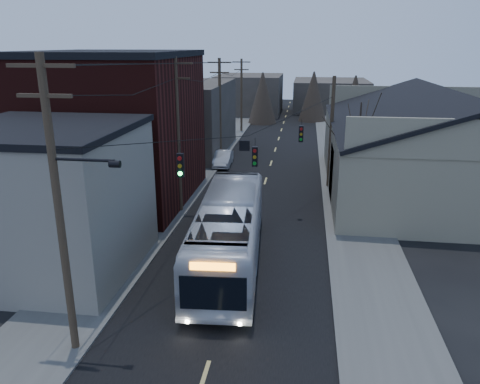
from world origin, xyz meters
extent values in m
cube|color=black|center=(0.00, 30.00, 0.01)|extent=(9.00, 110.00, 0.02)
cube|color=#474744|center=(-6.50, 30.00, 0.06)|extent=(4.00, 110.00, 0.12)
cube|color=#474744|center=(6.50, 30.00, 0.06)|extent=(4.00, 110.00, 0.12)
cube|color=gray|center=(-9.00, 9.00, 3.50)|extent=(8.00, 8.00, 7.00)
cube|color=black|center=(-10.00, 20.00, 5.00)|extent=(10.00, 12.00, 10.00)
cube|color=#38332C|center=(-9.50, 36.00, 3.50)|extent=(9.00, 14.00, 7.00)
cube|color=gray|center=(13.00, 25.00, 2.50)|extent=(16.00, 20.00, 5.00)
cube|color=black|center=(9.00, 25.00, 6.30)|extent=(8.16, 20.60, 2.86)
cube|color=#38332C|center=(-6.00, 65.00, 3.00)|extent=(10.00, 12.00, 6.00)
cube|color=#38332C|center=(7.00, 70.00, 2.50)|extent=(12.00, 14.00, 5.00)
cone|color=black|center=(6.50, 20.00, 3.60)|extent=(0.40, 0.40, 7.20)
cylinder|color=#382B1E|center=(-5.00, 3.00, 5.25)|extent=(0.28, 0.28, 10.50)
cube|color=#382B1E|center=(-5.00, 3.00, 10.10)|extent=(2.20, 0.12, 0.12)
cylinder|color=#382B1E|center=(-5.00, 18.00, 5.00)|extent=(0.28, 0.28, 10.00)
cube|color=#382B1E|center=(-5.00, 18.00, 9.60)|extent=(2.20, 0.12, 0.12)
cylinder|color=#382B1E|center=(-5.00, 33.00, 4.75)|extent=(0.28, 0.28, 9.50)
cube|color=#382B1E|center=(-5.00, 33.00, 9.10)|extent=(2.20, 0.12, 0.12)
cylinder|color=#382B1E|center=(-5.00, 48.00, 4.50)|extent=(0.28, 0.28, 9.00)
cube|color=#382B1E|center=(-5.00, 48.00, 8.60)|extent=(2.20, 0.12, 0.12)
cylinder|color=#382B1E|center=(5.00, 25.00, 4.25)|extent=(0.28, 0.28, 8.50)
cube|color=black|center=(-2.00, 7.50, 5.95)|extent=(0.28, 0.20, 1.00)
cube|color=black|center=(0.60, 12.00, 5.35)|extent=(0.28, 0.20, 1.00)
cube|color=black|center=(2.80, 18.00, 5.45)|extent=(0.28, 0.20, 1.00)
imported|color=silver|center=(-0.54, 10.76, 1.75)|extent=(3.75, 12.73, 3.50)
imported|color=#9B9EA3|center=(-4.30, 30.49, 0.69)|extent=(1.63, 4.25, 1.38)
camera|label=1|loc=(3.01, -10.67, 10.73)|focal=35.00mm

